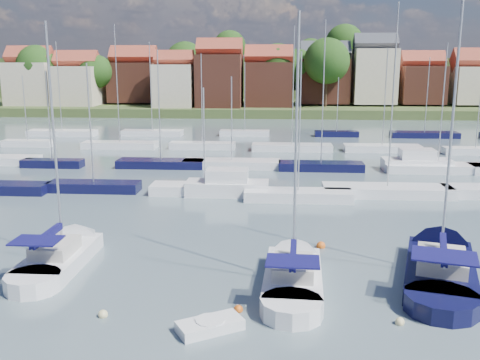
{
  "coord_description": "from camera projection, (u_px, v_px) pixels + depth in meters",
  "views": [
    {
      "loc": [
        -1.19,
        -24.02,
        11.1
      ],
      "look_at": [
        -3.81,
        14.0,
        2.66
      ],
      "focal_mm": 40.0,
      "sensor_mm": 36.0,
      "label": 1
    }
  ],
  "objects": [
    {
      "name": "marina_field",
      "position": [
        304.0,
        159.0,
        59.73
      ],
      "size": [
        79.62,
        41.41,
        15.93
      ],
      "color": "white",
      "rests_on": "ground"
    },
    {
      "name": "buoy_e",
      "position": [
        321.0,
        247.0,
        32.68
      ],
      "size": [
        0.55,
        0.55,
        0.55
      ],
      "primitive_type": "sphere",
      "color": "#D85914",
      "rests_on": "ground"
    },
    {
      "name": "far_shore_town",
      "position": [
        289.0,
        85.0,
        153.79
      ],
      "size": [
        212.46,
        90.0,
        22.27
      ],
      "color": "#435128",
      "rests_on": "ground"
    },
    {
      "name": "ground",
      "position": [
        286.0,
        156.0,
        64.68
      ],
      "size": [
        260.0,
        260.0,
        0.0
      ],
      "primitive_type": "plane",
      "color": "#4E6069",
      "rests_on": "ground"
    },
    {
      "name": "buoy_b",
      "position": [
        103.0,
        317.0,
        23.8
      ],
      "size": [
        0.44,
        0.44,
        0.44
      ],
      "primitive_type": "sphere",
      "color": "beige",
      "rests_on": "ground"
    },
    {
      "name": "tender",
      "position": [
        210.0,
        326.0,
        22.53
      ],
      "size": [
        3.0,
        2.48,
        0.59
      ],
      "rotation": [
        0.0,
        0.0,
        0.54
      ],
      "color": "white",
      "rests_on": "ground"
    },
    {
      "name": "buoy_c",
      "position": [
        238.0,
        311.0,
        24.31
      ],
      "size": [
        0.42,
        0.42,
        0.42
      ],
      "primitive_type": "sphere",
      "color": "#D85914",
      "rests_on": "ground"
    },
    {
      "name": "sailboat_centre",
      "position": [
        293.0,
        270.0,
        28.14
      ],
      "size": [
        3.32,
        10.82,
        14.59
      ],
      "rotation": [
        0.0,
        0.0,
        1.52
      ],
      "color": "white",
      "rests_on": "ground"
    },
    {
      "name": "buoy_d",
      "position": [
        400.0,
        324.0,
        23.13
      ],
      "size": [
        0.41,
        0.41,
        0.41
      ],
      "primitive_type": "sphere",
      "color": "beige",
      "rests_on": "ground"
    },
    {
      "name": "sailboat_left",
      "position": [
        68.0,
        252.0,
        30.83
      ],
      "size": [
        2.78,
        10.48,
        14.3
      ],
      "rotation": [
        0.0,
        0.0,
        1.57
      ],
      "color": "white",
      "rests_on": "ground"
    },
    {
      "name": "sailboat_navy",
      "position": [
        440.0,
        261.0,
        29.55
      ],
      "size": [
        6.67,
        13.28,
        17.72
      ],
      "rotation": [
        0.0,
        0.0,
        1.3
      ],
      "color": "black",
      "rests_on": "ground"
    }
  ]
}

